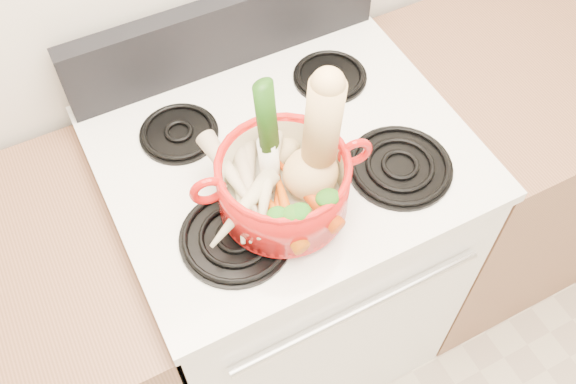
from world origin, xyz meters
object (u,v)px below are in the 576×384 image
squash (312,143)px  leek (269,138)px  stove_body (286,259)px  dutch_oven (283,185)px

squash → leek: size_ratio=1.01×
stove_body → leek: 0.69m
squash → stove_body: bearing=86.2°
stove_body → dutch_oven: (-0.07, -0.14, 0.57)m
stove_body → squash: bearing=-97.4°
stove_body → dutch_oven: bearing=-118.4°
dutch_oven → leek: (-0.01, 0.04, 0.10)m
squash → leek: squash is taller
stove_body → squash: size_ratio=3.27×
squash → leek: 0.08m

